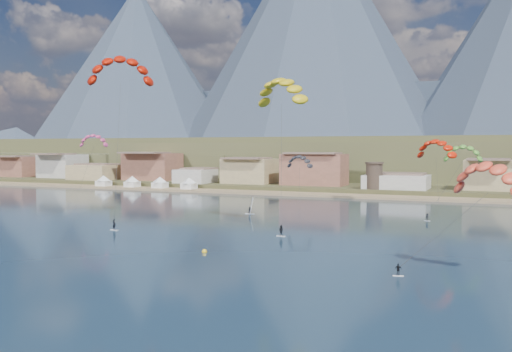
# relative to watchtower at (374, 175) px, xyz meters

# --- Properties ---
(ground) EXTENTS (2400.00, 2400.00, 0.00)m
(ground) POSITION_rel_watchtower_xyz_m (-5.00, -114.00, -6.37)
(ground) COLOR #0D1C31
(ground) RESTS_ON ground
(beach) EXTENTS (2200.00, 12.00, 0.90)m
(beach) POSITION_rel_watchtower_xyz_m (-5.00, -8.00, -6.12)
(beach) COLOR tan
(beach) RESTS_ON ground
(land) EXTENTS (2200.00, 900.00, 4.00)m
(land) POSITION_rel_watchtower_xyz_m (-5.00, 446.00, -6.37)
(land) COLOR brown
(land) RESTS_ON ground
(foothills) EXTENTS (940.00, 210.00, 18.00)m
(foothills) POSITION_rel_watchtower_xyz_m (17.39, 118.47, 2.71)
(foothills) COLOR brown
(foothills) RESTS_ON ground
(mountain_ridge) EXTENTS (2060.00, 480.00, 400.00)m
(mountain_ridge) POSITION_rel_watchtower_xyz_m (-19.60, 709.65, 143.94)
(mountain_ridge) COLOR #2B3748
(mountain_ridge) RESTS_ON ground
(town) EXTENTS (400.00, 24.00, 12.00)m
(town) POSITION_rel_watchtower_xyz_m (-45.00, 8.00, 1.63)
(town) COLOR beige
(town) RESTS_ON ground
(watchtower) EXTENTS (5.82, 5.82, 8.60)m
(watchtower) POSITION_rel_watchtower_xyz_m (0.00, 0.00, 0.00)
(watchtower) COLOR #47382D
(watchtower) RESTS_ON ground
(beach_tents) EXTENTS (43.40, 6.40, 5.00)m
(beach_tents) POSITION_rel_watchtower_xyz_m (-81.25, -8.00, -2.66)
(beach_tents) COLOR white
(beach_tents) RESTS_ON ground
(kitesurfer_red) EXTENTS (16.06, 19.32, 36.29)m
(kitesurfer_red) POSITION_rel_watchtower_xyz_m (-36.25, -81.05, 25.76)
(kitesurfer_red) COLOR silver
(kitesurfer_red) RESTS_ON ground
(kitesurfer_yellow) EXTENTS (13.19, 17.90, 30.68)m
(kitesurfer_yellow) POSITION_rel_watchtower_xyz_m (-2.56, -75.10, 20.47)
(kitesurfer_yellow) COLOR silver
(kitesurfer_yellow) RESTS_ON ground
(kitesurfer_orange) EXTENTS (15.36, 10.48, 16.53)m
(kitesurfer_orange) POSITION_rel_watchtower_xyz_m (35.38, -103.77, 5.88)
(kitesurfer_orange) COLOR silver
(kitesurfer_orange) RESTS_ON ground
(kitesurfer_green) EXTENTS (11.12, 9.83, 17.58)m
(kitesurfer_green) POSITION_rel_watchtower_xyz_m (29.15, -49.23, 8.12)
(kitesurfer_green) COLOR silver
(kitesurfer_green) RESTS_ON ground
(distant_kite_pink) EXTENTS (8.84, 7.16, 20.44)m
(distant_kite_pink) POSITION_rel_watchtower_xyz_m (-68.70, -50.86, 11.40)
(distant_kite_pink) COLOR #262626
(distant_kite_pink) RESTS_ON ground
(distant_kite_dark) EXTENTS (8.21, 6.17, 15.01)m
(distant_kite_dark) POSITION_rel_watchtower_xyz_m (-13.22, -33.86, 5.62)
(distant_kite_dark) COLOR #262626
(distant_kite_dark) RESTS_ON ground
(distant_kite_orange) EXTENTS (9.22, 7.35, 18.54)m
(distant_kite_orange) POSITION_rel_watchtower_xyz_m (24.81, -60.02, 9.27)
(distant_kite_orange) COLOR #262626
(distant_kite_orange) RESTS_ON ground
(windsurfer) EXTENTS (2.19, 2.38, 3.83)m
(windsurfer) POSITION_rel_watchtower_xyz_m (-15.73, -60.74, -5.15)
(windsurfer) COLOR silver
(windsurfer) RESTS_ON ground
(buoy) EXTENTS (0.75, 0.75, 0.75)m
(buoy) POSITION_rel_watchtower_xyz_m (-2.67, -106.11, -6.24)
(buoy) COLOR yellow
(buoy) RESTS_ON ground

